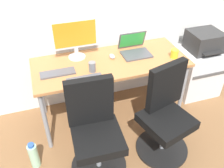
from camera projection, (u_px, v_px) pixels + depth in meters
name	position (u px, v px, depth m)	size (l,w,h in m)	color
ground_plane	(111.00, 113.00, 3.05)	(5.28, 5.28, 0.00)	brown
desk	(111.00, 67.00, 2.64)	(1.63, 0.66, 0.76)	#B77542
office_chair_left	(95.00, 133.00, 2.23)	(0.54, 0.54, 0.94)	black
office_chair_right	(165.00, 116.00, 2.41)	(0.54, 0.54, 0.94)	black
side_cabinet	(197.00, 71.00, 3.24)	(0.54, 0.49, 0.63)	silver
printer	(204.00, 41.00, 2.98)	(0.38, 0.40, 0.24)	#2D2D2D
water_bottle_on_floor	(34.00, 155.00, 2.37)	(0.09, 0.09, 0.31)	#A5D8B2
desktop_monitor	(75.00, 36.00, 2.51)	(0.48, 0.18, 0.43)	silver
open_laptop	(135.00, 48.00, 2.71)	(0.31, 0.29, 0.22)	#4C4C51
keyboard_by_monitor	(85.00, 80.00, 2.31)	(0.34, 0.12, 0.02)	#515156
keyboard_by_laptop	(58.00, 73.00, 2.40)	(0.34, 0.12, 0.02)	#515156
mouse_by_monitor	(176.00, 63.00, 2.54)	(0.06, 0.10, 0.03)	#B7B7B7
mouse_by_laptop	(112.00, 56.00, 2.65)	(0.06, 0.10, 0.03)	#B7B7B7
coffee_mug	(174.00, 54.00, 2.63)	(0.08, 0.08, 0.09)	yellow
pen_cup	(92.00, 67.00, 2.41)	(0.07, 0.07, 0.10)	slate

